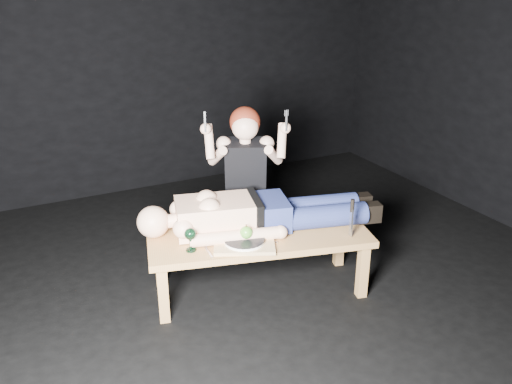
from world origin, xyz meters
TOP-DOWN VIEW (x-y plane):
  - ground at (0.00, 0.00)m, footprint 5.00×5.00m
  - back_wall at (0.00, 2.50)m, footprint 5.00×0.00m
  - table at (-0.00, 0.16)m, footprint 1.63×0.94m
  - lying_man at (0.08, 0.26)m, footprint 1.73×0.90m
  - kneeling_woman at (0.16, 0.71)m, footprint 0.93×0.97m
  - serving_tray at (-0.17, 0.06)m, footprint 0.48×0.43m
  - plate at (-0.17, 0.06)m, footprint 0.35×0.35m
  - apple at (-0.15, 0.06)m, footprint 0.09×0.09m
  - goblet at (-0.51, 0.15)m, footprint 0.10×0.10m
  - fork_flat at (-0.42, 0.07)m, footprint 0.03×0.16m
  - knife_flat at (-0.03, -0.03)m, footprint 0.07×0.16m
  - spoon_flat at (-0.00, 0.04)m, footprint 0.13×0.13m
  - carving_knife at (0.54, -0.16)m, footprint 0.04×0.05m

SIDE VIEW (x-z plane):
  - ground at x=0.00m, z-range 0.00..0.00m
  - table at x=0.00m, z-range 0.00..0.45m
  - fork_flat at x=-0.42m, z-range 0.45..0.46m
  - knife_flat at x=-0.03m, z-range 0.45..0.46m
  - spoon_flat at x=0.00m, z-range 0.45..0.46m
  - serving_tray at x=-0.17m, z-range 0.45..0.47m
  - plate at x=-0.17m, z-range 0.47..0.49m
  - goblet at x=-0.51m, z-range 0.45..0.61m
  - apple at x=-0.15m, z-range 0.49..0.58m
  - carving_knife at x=0.54m, z-range 0.45..0.73m
  - lying_man at x=0.08m, z-range 0.45..0.73m
  - kneeling_woman at x=0.16m, z-range 0.00..1.28m
  - back_wall at x=0.00m, z-range -1.00..4.00m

